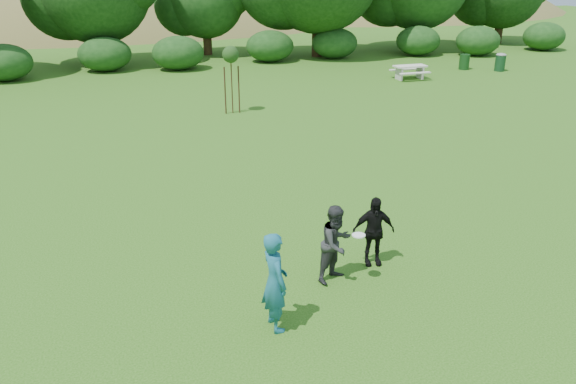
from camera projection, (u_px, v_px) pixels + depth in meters
name	position (u px, v px, depth m)	size (l,w,h in m)	color
ground	(334.00, 300.00, 10.99)	(120.00, 120.00, 0.00)	#19470C
player_teal	(275.00, 282.00, 9.84)	(0.69, 0.45, 1.89)	#185870
player_grey	(336.00, 244.00, 11.40)	(0.81, 0.63, 1.66)	#292A2C
player_black	(373.00, 231.00, 12.02)	(0.92, 0.38, 1.57)	black
trash_can_near	(464.00, 62.00, 33.73)	(0.60, 0.60, 0.90)	#163C18
frisbee	(359.00, 235.00, 11.15)	(0.27, 0.27, 0.03)	white
sapling	(231.00, 56.00, 23.39)	(0.70, 0.70, 2.85)	#392116
picnic_table	(410.00, 70.00, 30.94)	(1.80, 1.48, 0.76)	beige
trash_can_lidded	(500.00, 62.00, 33.21)	(0.60, 0.60, 1.05)	#163C21
hillside	(138.00, 104.00, 75.70)	(150.00, 72.00, 52.00)	olive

